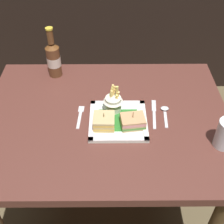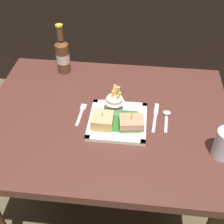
{
  "view_description": "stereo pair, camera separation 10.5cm",
  "coord_description": "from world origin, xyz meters",
  "px_view_note": "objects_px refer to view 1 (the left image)",
  "views": [
    {
      "loc": [
        0.02,
        -0.91,
        1.62
      ],
      "look_at": [
        0.02,
        -0.02,
        0.8
      ],
      "focal_mm": 47.64,
      "sensor_mm": 36.0,
      "label": 1
    },
    {
      "loc": [
        0.12,
        -0.9,
        1.62
      ],
      "look_at": [
        0.02,
        -0.02,
        0.8
      ],
      "focal_mm": 47.64,
      "sensor_mm": 36.0,
      "label": 2
    }
  ],
  "objects_px": {
    "sandwich_half_left": "(104,121)",
    "fries_cup": "(113,101)",
    "beer_bottle": "(53,58)",
    "square_plate": "(118,121)",
    "spoon": "(165,111)",
    "sandwich_half_right": "(133,121)",
    "dining_table": "(106,136)",
    "fork": "(80,115)",
    "knife": "(154,113)"
  },
  "relations": [
    {
      "from": "square_plate",
      "to": "knife",
      "type": "relative_size",
      "value": 1.31
    },
    {
      "from": "fork",
      "to": "spoon",
      "type": "bearing_deg",
      "value": 3.25
    },
    {
      "from": "beer_bottle",
      "to": "fork",
      "type": "xyz_separation_m",
      "value": [
        0.14,
        -0.3,
        -0.09
      ]
    },
    {
      "from": "sandwich_half_left",
      "to": "beer_bottle",
      "type": "height_order",
      "value": "beer_bottle"
    },
    {
      "from": "dining_table",
      "to": "sandwich_half_left",
      "type": "relative_size",
      "value": 12.28
    },
    {
      "from": "beer_bottle",
      "to": "knife",
      "type": "xyz_separation_m",
      "value": [
        0.45,
        -0.28,
        -0.09
      ]
    },
    {
      "from": "dining_table",
      "to": "sandwich_half_right",
      "type": "relative_size",
      "value": 10.16
    },
    {
      "from": "knife",
      "to": "dining_table",
      "type": "bearing_deg",
      "value": -174.13
    },
    {
      "from": "fries_cup",
      "to": "fork",
      "type": "height_order",
      "value": "fries_cup"
    },
    {
      "from": "dining_table",
      "to": "knife",
      "type": "bearing_deg",
      "value": 5.87
    },
    {
      "from": "square_plate",
      "to": "spoon",
      "type": "xyz_separation_m",
      "value": [
        0.2,
        0.06,
        -0.0
      ]
    },
    {
      "from": "fork",
      "to": "knife",
      "type": "xyz_separation_m",
      "value": [
        0.31,
        0.02,
        0.0
      ]
    },
    {
      "from": "fries_cup",
      "to": "beer_bottle",
      "type": "bearing_deg",
      "value": 135.57
    },
    {
      "from": "dining_table",
      "to": "sandwich_half_left",
      "type": "xyz_separation_m",
      "value": [
        -0.01,
        -0.06,
        0.15
      ]
    },
    {
      "from": "dining_table",
      "to": "fries_cup",
      "type": "relative_size",
      "value": 8.9
    },
    {
      "from": "beer_bottle",
      "to": "fork",
      "type": "height_order",
      "value": "beer_bottle"
    },
    {
      "from": "sandwich_half_right",
      "to": "spoon",
      "type": "height_order",
      "value": "sandwich_half_right"
    },
    {
      "from": "fries_cup",
      "to": "spoon",
      "type": "height_order",
      "value": "fries_cup"
    },
    {
      "from": "sandwich_half_left",
      "to": "knife",
      "type": "xyz_separation_m",
      "value": [
        0.21,
        0.08,
        -0.03
      ]
    },
    {
      "from": "fries_cup",
      "to": "knife",
      "type": "relative_size",
      "value": 0.65
    },
    {
      "from": "sandwich_half_right",
      "to": "beer_bottle",
      "type": "xyz_separation_m",
      "value": [
        -0.36,
        0.37,
        0.06
      ]
    },
    {
      "from": "sandwich_half_left",
      "to": "fries_cup",
      "type": "bearing_deg",
      "value": 68.22
    },
    {
      "from": "dining_table",
      "to": "sandwich_half_right",
      "type": "xyz_separation_m",
      "value": [
        0.11,
        -0.06,
        0.15
      ]
    },
    {
      "from": "sandwich_half_right",
      "to": "knife",
      "type": "distance_m",
      "value": 0.13
    },
    {
      "from": "dining_table",
      "to": "square_plate",
      "type": "bearing_deg",
      "value": -33.89
    },
    {
      "from": "sandwich_half_left",
      "to": "fork",
      "type": "height_order",
      "value": "sandwich_half_left"
    },
    {
      "from": "square_plate",
      "to": "sandwich_half_left",
      "type": "distance_m",
      "value": 0.07
    },
    {
      "from": "fries_cup",
      "to": "beer_bottle",
      "type": "xyz_separation_m",
      "value": [
        -0.28,
        0.28,
        0.04
      ]
    },
    {
      "from": "spoon",
      "to": "sandwich_half_right",
      "type": "bearing_deg",
      "value": -148.16
    },
    {
      "from": "spoon",
      "to": "knife",
      "type": "bearing_deg",
      "value": -174.4
    },
    {
      "from": "beer_bottle",
      "to": "knife",
      "type": "bearing_deg",
      "value": -32.04
    },
    {
      "from": "fries_cup",
      "to": "spoon",
      "type": "distance_m",
      "value": 0.23
    },
    {
      "from": "sandwich_half_left",
      "to": "spoon",
      "type": "bearing_deg",
      "value": 19.08
    },
    {
      "from": "fries_cup",
      "to": "dining_table",
      "type": "bearing_deg",
      "value": -135.11
    },
    {
      "from": "square_plate",
      "to": "spoon",
      "type": "distance_m",
      "value": 0.21
    },
    {
      "from": "square_plate",
      "to": "beer_bottle",
      "type": "xyz_separation_m",
      "value": [
        -0.3,
        0.34,
        0.09
      ]
    },
    {
      "from": "square_plate",
      "to": "fork",
      "type": "distance_m",
      "value": 0.16
    },
    {
      "from": "fries_cup",
      "to": "spoon",
      "type": "relative_size",
      "value": 0.92
    },
    {
      "from": "square_plate",
      "to": "sandwich_half_right",
      "type": "relative_size",
      "value": 2.28
    },
    {
      "from": "dining_table",
      "to": "fork",
      "type": "height_order",
      "value": "fork"
    },
    {
      "from": "sandwich_half_right",
      "to": "fork",
      "type": "distance_m",
      "value": 0.23
    },
    {
      "from": "beer_bottle",
      "to": "knife",
      "type": "relative_size",
      "value": 1.39
    },
    {
      "from": "dining_table",
      "to": "beer_bottle",
      "type": "height_order",
      "value": "beer_bottle"
    },
    {
      "from": "fries_cup",
      "to": "spoon",
      "type": "bearing_deg",
      "value": -1.18
    },
    {
      "from": "sandwich_half_left",
      "to": "knife",
      "type": "relative_size",
      "value": 0.47
    },
    {
      "from": "spoon",
      "to": "fries_cup",
      "type": "bearing_deg",
      "value": 178.82
    },
    {
      "from": "sandwich_half_right",
      "to": "spoon",
      "type": "xyz_separation_m",
      "value": [
        0.14,
        0.09,
        -0.03
      ]
    },
    {
      "from": "dining_table",
      "to": "fork",
      "type": "bearing_deg",
      "value": 177.34
    },
    {
      "from": "fork",
      "to": "sandwich_half_right",
      "type": "bearing_deg",
      "value": -17.63
    },
    {
      "from": "beer_bottle",
      "to": "spoon",
      "type": "bearing_deg",
      "value": -29.18
    }
  ]
}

